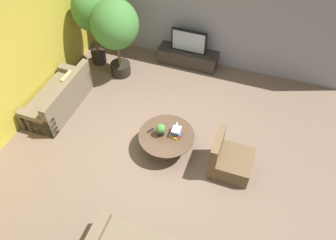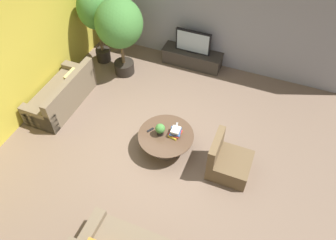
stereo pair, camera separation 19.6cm
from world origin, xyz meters
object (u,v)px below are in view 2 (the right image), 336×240
coffee_table (166,139)px  couch_by_wall (62,95)px  potted_palm_corner (119,26)px  potted_plant_tabletop (160,129)px  media_console (192,58)px  television (193,42)px  potted_palm_tall (96,11)px  armchair_wicker (227,162)px

coffee_table → couch_by_wall: (-2.80, 0.32, -0.02)m
coffee_table → potted_palm_corner: bearing=135.6°
potted_plant_tabletop → coffee_table: bearing=11.6°
media_console → television: size_ratio=1.72×
television → couch_by_wall: size_ratio=0.51×
coffee_table → potted_plant_tabletop: (-0.12, -0.02, 0.28)m
television → potted_palm_corner: bearing=-147.6°
potted_palm_tall → potted_plant_tabletop: size_ratio=7.57×
couch_by_wall → armchair_wicker: armchair_wicker is taller
couch_by_wall → potted_palm_corner: (0.81, 1.63, 1.13)m
media_console → coffee_table: (0.43, -2.94, 0.08)m
television → coffee_table: size_ratio=0.80×
media_console → television: television is taller
television → armchair_wicker: size_ratio=1.09×
television → couch_by_wall: bearing=-132.2°
potted_palm_corner → potted_plant_tabletop: 2.84m
coffee_table → potted_palm_tall: size_ratio=0.55×
potted_palm_tall → potted_plant_tabletop: 3.59m
potted_plant_tabletop → potted_palm_tall: bearing=140.0°
potted_palm_corner → potted_plant_tabletop: potted_palm_corner is taller
television → potted_palm_tall: potted_palm_tall is taller
armchair_wicker → potted_palm_corner: (-3.35, 2.02, 1.14)m
potted_palm_tall → couch_by_wall: bearing=-90.8°
media_console → armchair_wicker: 3.50m
armchair_wicker → television: bearing=30.7°
television → armchair_wicker: (1.79, -3.01, -0.46)m
media_console → potted_plant_tabletop: 3.00m
potted_palm_corner → armchair_wicker: bearing=-31.2°
potted_palm_tall → television: bearing=17.2°
potted_palm_corner → television: bearing=32.4°
armchair_wicker → potted_palm_tall: bearing=61.0°
television → potted_palm_corner: size_ratio=0.45×
couch_by_wall → potted_plant_tabletop: size_ratio=6.66×
coffee_table → armchair_wicker: bearing=-3.3°
couch_by_wall → potted_plant_tabletop: 2.72m
media_console → potted_palm_tall: size_ratio=0.77×
potted_plant_tabletop → couch_by_wall: bearing=172.7°
media_console → coffee_table: 2.97m
television → potted_plant_tabletop: bearing=-83.9°
couch_by_wall → potted_plant_tabletop: couch_by_wall is taller
television → couch_by_wall: television is taller
armchair_wicker → potted_plant_tabletop: armchair_wicker is taller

